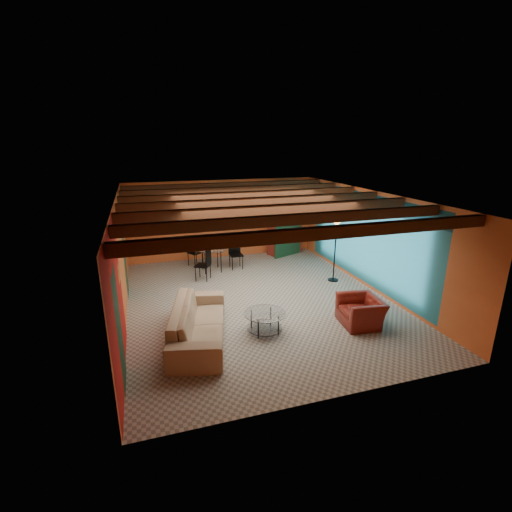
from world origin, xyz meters
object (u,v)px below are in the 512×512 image
object	(u,v)px
sofa	(199,322)
potted_plant	(286,189)
dining_table	(211,255)
armchair	(361,311)
floor_lamp	(335,250)
coffee_table	(265,322)
vase	(211,236)
armoire	(285,226)

from	to	relation	value
sofa	potted_plant	bearing A→B (deg)	-24.17
sofa	dining_table	world-z (taller)	dining_table
armchair	floor_lamp	distance (m)	2.80
armchair	coffee_table	world-z (taller)	armchair
potted_plant	vase	world-z (taller)	potted_plant
coffee_table	potted_plant	size ratio (longest dim) A/B	1.76
floor_lamp	sofa	bearing A→B (deg)	-153.28
armchair	vase	bearing A→B (deg)	-144.25
armoire	vase	bearing A→B (deg)	178.26
armoire	vase	distance (m)	3.10
dining_table	potted_plant	distance (m)	3.60
floor_lamp	dining_table	bearing A→B (deg)	149.65
potted_plant	vase	bearing A→B (deg)	-159.58
dining_table	armoire	world-z (taller)	armoire
armoire	floor_lamp	world-z (taller)	armoire
sofa	floor_lamp	xyz separation A→B (m)	(4.34, 2.18, 0.55)
vase	floor_lamp	bearing A→B (deg)	-30.35
coffee_table	vase	world-z (taller)	vase
vase	potted_plant	bearing A→B (deg)	20.42
armchair	armoire	size ratio (longest dim) A/B	0.46
floor_lamp	vase	bearing A→B (deg)	149.65
coffee_table	floor_lamp	bearing A→B (deg)	38.29
armchair	vase	distance (m)	5.24
sofa	floor_lamp	world-z (taller)	floor_lamp
potted_plant	dining_table	bearing A→B (deg)	-159.58
armchair	armoire	distance (m)	5.68
armchair	dining_table	distance (m)	5.18
sofa	coffee_table	bearing A→B (deg)	-82.21
sofa	coffee_table	xyz separation A→B (m)	(1.40, -0.14, -0.15)
dining_table	floor_lamp	bearing A→B (deg)	-30.35
floor_lamp	vase	world-z (taller)	floor_lamp
coffee_table	dining_table	distance (m)	4.25
vase	armchair	bearing A→B (deg)	-61.05
potted_plant	vase	distance (m)	3.33
armoire	sofa	bearing A→B (deg)	-149.68
armoire	dining_table	bearing A→B (deg)	178.26
floor_lamp	armoire	bearing A→B (deg)	96.84
potted_plant	vase	size ratio (longest dim) A/B	2.91
armoire	vase	xyz separation A→B (m)	(-2.91, -1.08, 0.09)
dining_table	vase	xyz separation A→B (m)	(0.00, 0.00, 0.61)
armchair	coffee_table	size ratio (longest dim) A/B	1.07
armoire	vase	world-z (taller)	armoire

